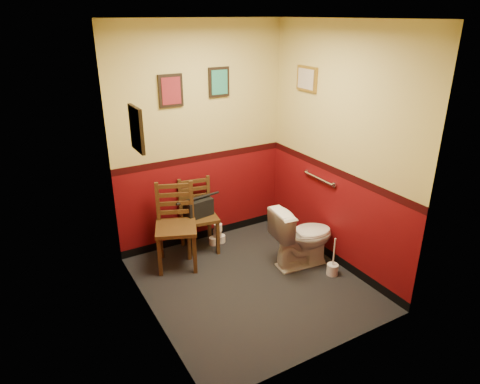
# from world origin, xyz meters

# --- Properties ---
(floor) EXTENTS (2.20, 2.40, 0.00)m
(floor) POSITION_xyz_m (0.00, 0.00, 0.00)
(floor) COLOR black
(floor) RESTS_ON ground
(ceiling) EXTENTS (2.20, 2.40, 0.00)m
(ceiling) POSITION_xyz_m (0.00, 0.00, 2.70)
(ceiling) COLOR silver
(ceiling) RESTS_ON ground
(wall_back) EXTENTS (2.20, 0.00, 2.70)m
(wall_back) POSITION_xyz_m (0.00, 1.20, 1.35)
(wall_back) COLOR #5F090D
(wall_back) RESTS_ON ground
(wall_front) EXTENTS (2.20, 0.00, 2.70)m
(wall_front) POSITION_xyz_m (0.00, -1.20, 1.35)
(wall_front) COLOR #5F090D
(wall_front) RESTS_ON ground
(wall_left) EXTENTS (0.00, 2.40, 2.70)m
(wall_left) POSITION_xyz_m (-1.10, 0.00, 1.35)
(wall_left) COLOR #5F090D
(wall_left) RESTS_ON ground
(wall_right) EXTENTS (0.00, 2.40, 2.70)m
(wall_right) POSITION_xyz_m (1.10, 0.00, 1.35)
(wall_right) COLOR #5F090D
(wall_right) RESTS_ON ground
(grab_bar) EXTENTS (0.05, 0.56, 0.06)m
(grab_bar) POSITION_xyz_m (1.07, 0.25, 0.95)
(grab_bar) COLOR silver
(grab_bar) RESTS_ON wall_right
(framed_print_back_a) EXTENTS (0.28, 0.04, 0.36)m
(framed_print_back_a) POSITION_xyz_m (-0.35, 1.18, 1.95)
(framed_print_back_a) COLOR black
(framed_print_back_a) RESTS_ON wall_back
(framed_print_back_b) EXTENTS (0.26, 0.04, 0.34)m
(framed_print_back_b) POSITION_xyz_m (0.25, 1.18, 2.00)
(framed_print_back_b) COLOR black
(framed_print_back_b) RESTS_ON wall_back
(framed_print_left) EXTENTS (0.04, 0.30, 0.38)m
(framed_print_left) POSITION_xyz_m (-1.08, 0.10, 1.85)
(framed_print_left) COLOR black
(framed_print_left) RESTS_ON wall_left
(framed_print_right) EXTENTS (0.04, 0.34, 0.28)m
(framed_print_right) POSITION_xyz_m (1.08, 0.60, 2.05)
(framed_print_right) COLOR olive
(framed_print_right) RESTS_ON wall_right
(toilet) EXTENTS (0.78, 0.49, 0.73)m
(toilet) POSITION_xyz_m (0.72, 0.06, 0.36)
(toilet) COLOR white
(toilet) RESTS_ON floor
(toilet_brush) EXTENTS (0.13, 0.13, 0.46)m
(toilet_brush) POSITION_xyz_m (0.89, -0.30, 0.08)
(toilet_brush) COLOR silver
(toilet_brush) RESTS_ON floor
(chair_left) EXTENTS (0.59, 0.59, 0.97)m
(chair_left) POSITION_xyz_m (-0.53, 0.80, 0.49)
(chair_left) COLOR #503318
(chair_left) RESTS_ON floor
(chair_right) EXTENTS (0.48, 0.48, 0.90)m
(chair_right) POSITION_xyz_m (-0.17, 0.99, 0.45)
(chair_right) COLOR #503318
(chair_right) RESTS_ON floor
(handbag) EXTENTS (0.36, 0.22, 0.25)m
(handbag) POSITION_xyz_m (-0.17, 0.95, 0.58)
(handbag) COLOR black
(handbag) RESTS_ON chair_right
(tp_stack) EXTENTS (0.22, 0.13, 0.29)m
(tp_stack) POSITION_xyz_m (0.08, 0.97, 0.12)
(tp_stack) COLOR silver
(tp_stack) RESTS_ON floor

